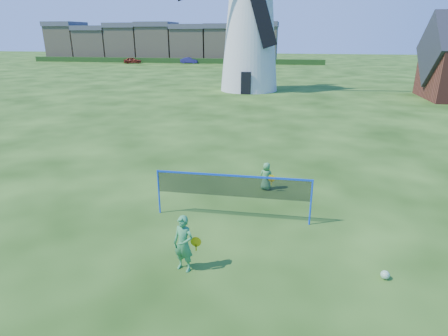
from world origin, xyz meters
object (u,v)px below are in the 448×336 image
player_boy (266,176)px  car_right (189,60)px  badminton_net (232,187)px  player_girl (184,244)px  windmill (250,28)px  play_ball (385,275)px  car_left (133,60)px

player_boy → car_right: (-19.73, 63.28, 0.04)m
badminton_net → player_girl: badminton_net is taller
windmill → badminton_net: bearing=-84.9°
windmill → car_right: bearing=114.0°
badminton_net → play_ball: size_ratio=22.95×
badminton_net → player_girl: bearing=-104.9°
car_right → badminton_net: bearing=-164.3°
windmill → player_girl: (1.81, -32.64, -5.59)m
windmill → badminton_net: 30.20m
player_boy → car_left: car_left is taller
badminton_net → play_ball: 5.05m
play_ball → windmill: bearing=102.0°
play_ball → player_boy: bearing=122.4°
windmill → player_boy: windmill is taller
player_girl → play_ball: size_ratio=6.92×
player_girl → play_ball: player_girl is taller
player_boy → play_ball: (3.30, -5.19, -0.44)m
player_girl → windmill: bearing=110.1°
player_girl → car_right: 71.24m
player_boy → windmill: bearing=-68.2°
windmill → player_boy: size_ratio=17.28×
windmill → play_ball: (6.86, -32.18, -6.24)m
car_left → car_right: car_left is taller
badminton_net → car_right: size_ratio=1.41×
car_left → badminton_net: bearing=-175.5°
windmill → car_left: 44.07m
car_left → car_right: 11.58m
badminton_net → car_left: size_ratio=1.42×
play_ball → car_left: bearing=117.5°
player_girl → car_left: player_girl is taller
badminton_net → car_right: (-18.79, 65.93, -0.55)m
player_girl → car_right: (-17.98, 68.94, -0.17)m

